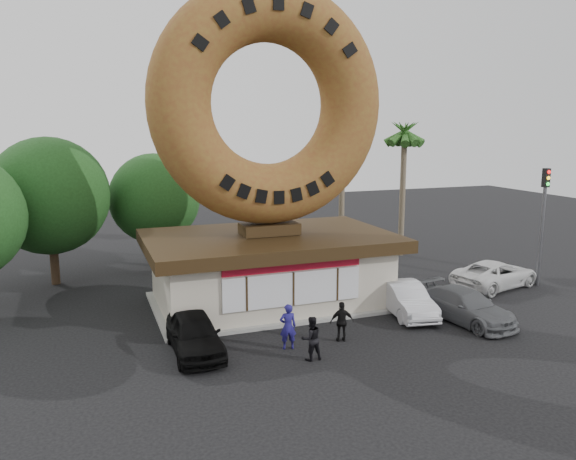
% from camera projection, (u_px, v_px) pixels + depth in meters
% --- Properties ---
extents(ground, '(90.00, 90.00, 0.00)m').
position_uv_depth(ground, '(321.00, 351.00, 20.72)').
color(ground, black).
rests_on(ground, ground).
extents(donut_shop, '(11.20, 7.20, 3.80)m').
position_uv_depth(donut_shop, '(270.00, 267.00, 25.91)').
color(donut_shop, '#BBAFA0').
rests_on(donut_shop, ground).
extents(giant_donut, '(10.60, 2.70, 10.60)m').
position_uv_depth(giant_donut, '(269.00, 104.00, 24.57)').
color(giant_donut, brown).
rests_on(giant_donut, donut_shop).
extents(tree_west, '(6.00, 6.00, 7.65)m').
position_uv_depth(tree_west, '(49.00, 196.00, 28.60)').
color(tree_west, '#473321').
rests_on(tree_west, ground).
extents(tree_mid, '(5.20, 5.20, 6.63)m').
position_uv_depth(tree_mid, '(155.00, 199.00, 32.44)').
color(tree_mid, '#473321').
rests_on(tree_mid, ground).
extents(palm_near, '(2.60, 2.60, 9.75)m').
position_uv_depth(palm_near, '(343.00, 122.00, 34.63)').
color(palm_near, '#726651').
rests_on(palm_near, ground).
extents(palm_far, '(2.60, 2.60, 8.75)m').
position_uv_depth(palm_far, '(405.00, 137.00, 34.61)').
color(palm_far, '#726651').
rests_on(palm_far, ground).
extents(street_lamp, '(2.11, 0.20, 8.00)m').
position_uv_depth(street_lamp, '(188.00, 187.00, 34.01)').
color(street_lamp, '#59595E').
rests_on(street_lamp, ground).
extents(traffic_signal, '(0.30, 0.38, 6.07)m').
position_uv_depth(traffic_signal, '(543.00, 212.00, 28.46)').
color(traffic_signal, '#59595E').
rests_on(traffic_signal, ground).
extents(person_left, '(0.69, 0.51, 1.73)m').
position_uv_depth(person_left, '(288.00, 327.00, 20.75)').
color(person_left, navy).
rests_on(person_left, ground).
extents(person_center, '(0.81, 0.64, 1.60)m').
position_uv_depth(person_center, '(311.00, 338.00, 19.78)').
color(person_center, black).
rests_on(person_center, ground).
extents(person_right, '(0.98, 0.58, 1.57)m').
position_uv_depth(person_right, '(342.00, 322.00, 21.50)').
color(person_right, black).
rests_on(person_right, ground).
extents(car_black, '(1.74, 4.27, 1.45)m').
position_uv_depth(car_black, '(194.00, 334.00, 20.42)').
color(car_black, black).
rests_on(car_black, ground).
extents(car_silver, '(2.13, 4.42, 1.40)m').
position_uv_depth(car_silver, '(405.00, 299.00, 24.60)').
color(car_silver, silver).
rests_on(car_silver, ground).
extents(car_grey, '(2.66, 4.93, 1.36)m').
position_uv_depth(car_grey, '(466.00, 306.00, 23.69)').
color(car_grey, slate).
rests_on(car_grey, ground).
extents(car_white, '(5.35, 3.43, 1.37)m').
position_uv_depth(car_white, '(495.00, 274.00, 28.74)').
color(car_white, silver).
rests_on(car_white, ground).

